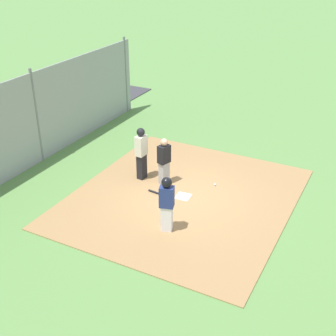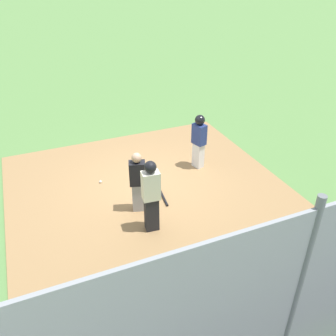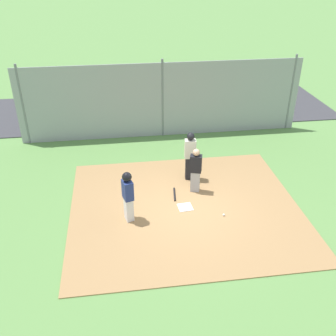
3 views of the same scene
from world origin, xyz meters
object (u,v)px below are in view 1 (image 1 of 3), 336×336
at_px(baseball_bat, 158,193).
at_px(parked_car_white, 26,109).
at_px(runner, 167,201).
at_px(home_plate, 183,196).
at_px(umpire, 141,152).
at_px(catcher, 164,161).
at_px(baseball, 215,185).

distance_m(baseball_bat, parked_car_white, 8.37).
bearing_deg(runner, baseball_bat, 19.60).
bearing_deg(parked_car_white, home_plate, -96.42).
height_order(umpire, baseball_bat, umpire).
height_order(home_plate, baseball_bat, baseball_bat).
height_order(catcher, umpire, umpire).
relative_size(baseball_bat, baseball, 10.10).
distance_m(catcher, baseball_bat, 1.08).
relative_size(catcher, runner, 0.96).
bearing_deg(baseball_bat, runner, 131.79).
bearing_deg(baseball, parked_car_white, -98.55).
relative_size(umpire, baseball_bat, 2.38).
bearing_deg(umpire, runner, -41.47).
xyz_separation_m(runner, parked_car_white, (-4.28, -9.01, -0.35)).
relative_size(umpire, runner, 1.09).
relative_size(baseball, parked_car_white, 0.02).
xyz_separation_m(catcher, baseball, (-0.60, 1.54, -0.77)).
bearing_deg(catcher, umpire, -160.32).
bearing_deg(runner, umpire, 27.28).
height_order(home_plate, umpire, umpire).
height_order(home_plate, runner, runner).
xyz_separation_m(runner, baseball_bat, (-1.56, -1.11, -0.90)).
bearing_deg(catcher, baseball, 38.45).
bearing_deg(runner, parked_car_white, 48.77).
relative_size(home_plate, runner, 0.27).
relative_size(umpire, baseball, 24.04).
relative_size(catcher, parked_car_white, 0.35).
bearing_deg(catcher, runner, -43.27).
bearing_deg(baseball_bat, umpire, -28.34).
xyz_separation_m(home_plate, runner, (1.79, 0.36, 0.92)).
height_order(catcher, runner, runner).
bearing_deg(baseball_bat, catcher, -69.36).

